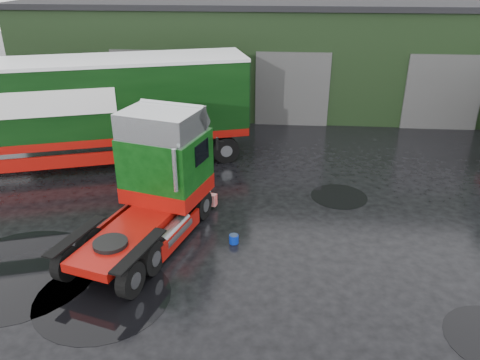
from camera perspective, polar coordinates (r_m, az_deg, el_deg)
The scene contains 10 objects.
ground at distance 14.13m, azimuth -1.47°, elevation -10.98°, with size 100.00×100.00×0.00m, color black.
warehouse at distance 31.78m, azimuth 6.31°, elevation 15.57°, with size 32.40×12.40×6.30m.
hero_tractor at distance 14.62m, azimuth -12.44°, elevation -0.97°, with size 2.79×6.57×4.08m, color #0A390D, non-canonical shape.
trailer_left at distance 21.64m, azimuth -19.56°, elevation 7.60°, with size 3.10×15.13×4.70m, color silver, non-canonical shape.
wash_bucket at distance 15.30m, azimuth -0.76°, elevation -7.20°, with size 0.31×0.31×0.29m, color #062292.
tree_back_a at distance 42.15m, azimuth -5.42°, elevation 20.09°, with size 4.40×4.40×9.50m, color black, non-canonical shape.
tree_back_b at distance 42.50m, azimuth 17.55°, elevation 17.80°, with size 4.40×4.40×7.50m, color black, non-canonical shape.
puddle_0 at distance 13.69m, azimuth -16.35°, elevation -13.52°, with size 3.71×3.71×0.01m, color black.
puddle_1 at distance 18.66m, azimuth 11.97°, elevation -1.97°, with size 2.19×2.19×0.01m, color black.
puddle_2 at distance 15.50m, azimuth -25.50°, elevation -10.15°, with size 4.75×4.75×0.01m, color black.
Camera 1 is at (1.34, -11.35, 8.31)m, focal length 35.00 mm.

